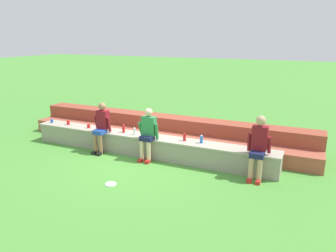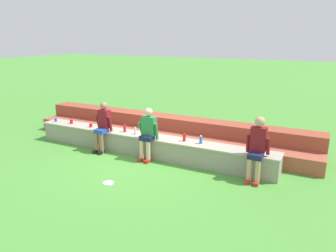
{
  "view_description": "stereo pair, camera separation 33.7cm",
  "coord_description": "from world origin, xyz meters",
  "px_view_note": "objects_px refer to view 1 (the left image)",
  "views": [
    {
      "loc": [
        4.02,
        -7.05,
        3.15
      ],
      "look_at": [
        0.67,
        0.27,
        0.9
      ],
      "focal_mm": 34.49,
      "sensor_mm": 36.0,
      "label": 1
    },
    {
      "loc": [
        4.33,
        -6.9,
        3.15
      ],
      "look_at": [
        0.67,
        0.27,
        0.9
      ],
      "focal_mm": 34.49,
      "sensor_mm": 36.0,
      "label": 2
    }
  ],
  "objects_px": {
    "water_bottle_mid_left": "(124,129)",
    "plastic_cup_middle": "(52,121)",
    "person_left_of_center": "(148,133)",
    "frisbee": "(111,184)",
    "water_bottle_near_left": "(201,139)",
    "plastic_cup_left_end": "(68,123)",
    "plastic_cup_right_end": "(89,126)",
    "water_bottle_mid_right": "(134,131)",
    "person_center": "(258,145)",
    "person_far_left": "(101,126)",
    "water_bottle_near_right": "(185,137)"
  },
  "relations": [
    {
      "from": "water_bottle_near_right",
      "to": "water_bottle_mid_right",
      "type": "relative_size",
      "value": 1.01
    },
    {
      "from": "water_bottle_mid_left",
      "to": "plastic_cup_right_end",
      "type": "bearing_deg",
      "value": -178.09
    },
    {
      "from": "plastic_cup_right_end",
      "to": "plastic_cup_middle",
      "type": "bearing_deg",
      "value": 179.38
    },
    {
      "from": "water_bottle_mid_right",
      "to": "water_bottle_mid_left",
      "type": "height_order",
      "value": "water_bottle_mid_left"
    },
    {
      "from": "water_bottle_near_left",
      "to": "plastic_cup_left_end",
      "type": "distance_m",
      "value": 4.25
    },
    {
      "from": "water_bottle_mid_left",
      "to": "person_center",
      "type": "bearing_deg",
      "value": -4.26
    },
    {
      "from": "water_bottle_near_left",
      "to": "water_bottle_mid_right",
      "type": "xyz_separation_m",
      "value": [
        -1.89,
        -0.08,
        -0.0
      ]
    },
    {
      "from": "water_bottle_near_left",
      "to": "plastic_cup_middle",
      "type": "height_order",
      "value": "water_bottle_near_left"
    },
    {
      "from": "plastic_cup_left_end",
      "to": "plastic_cup_right_end",
      "type": "height_order",
      "value": "plastic_cup_left_end"
    },
    {
      "from": "water_bottle_mid_right",
      "to": "frisbee",
      "type": "bearing_deg",
      "value": -75.6
    },
    {
      "from": "plastic_cup_middle",
      "to": "water_bottle_near_right",
      "type": "bearing_deg",
      "value": 0.48
    },
    {
      "from": "person_center",
      "to": "plastic_cup_right_end",
      "type": "xyz_separation_m",
      "value": [
        -4.9,
        0.24,
        -0.18
      ]
    },
    {
      "from": "person_far_left",
      "to": "frisbee",
      "type": "relative_size",
      "value": 5.59
    },
    {
      "from": "water_bottle_near_right",
      "to": "plastic_cup_right_end",
      "type": "height_order",
      "value": "water_bottle_near_right"
    },
    {
      "from": "frisbee",
      "to": "water_bottle_mid_left",
      "type": "bearing_deg",
      "value": 113.99
    },
    {
      "from": "person_center",
      "to": "person_left_of_center",
      "type": "bearing_deg",
      "value": -179.71
    },
    {
      "from": "person_left_of_center",
      "to": "plastic_cup_middle",
      "type": "height_order",
      "value": "person_left_of_center"
    },
    {
      "from": "person_left_of_center",
      "to": "frisbee",
      "type": "relative_size",
      "value": 5.5
    },
    {
      "from": "water_bottle_mid_left",
      "to": "plastic_cup_middle",
      "type": "xyz_separation_m",
      "value": [
        -2.6,
        -0.02,
        -0.06
      ]
    },
    {
      "from": "plastic_cup_right_end",
      "to": "person_left_of_center",
      "type": "bearing_deg",
      "value": -6.84
    },
    {
      "from": "plastic_cup_middle",
      "to": "frisbee",
      "type": "distance_m",
      "value": 4.01
    },
    {
      "from": "person_left_of_center",
      "to": "plastic_cup_middle",
      "type": "bearing_deg",
      "value": 175.66
    },
    {
      "from": "person_left_of_center",
      "to": "water_bottle_near_left",
      "type": "distance_m",
      "value": 1.39
    },
    {
      "from": "water_bottle_near_left",
      "to": "plastic_cup_left_end",
      "type": "bearing_deg",
      "value": -179.72
    },
    {
      "from": "water_bottle_near_left",
      "to": "plastic_cup_middle",
      "type": "xyz_separation_m",
      "value": [
        -4.87,
        -0.05,
        -0.04
      ]
    },
    {
      "from": "person_far_left",
      "to": "water_bottle_mid_right",
      "type": "bearing_deg",
      "value": 14.3
    },
    {
      "from": "person_left_of_center",
      "to": "person_center",
      "type": "height_order",
      "value": "person_center"
    },
    {
      "from": "frisbee",
      "to": "water_bottle_near_left",
      "type": "bearing_deg",
      "value": 54.6
    },
    {
      "from": "water_bottle_near_left",
      "to": "water_bottle_mid_right",
      "type": "relative_size",
      "value": 1.01
    },
    {
      "from": "water_bottle_near_right",
      "to": "water_bottle_mid_right",
      "type": "height_order",
      "value": "water_bottle_near_right"
    },
    {
      "from": "water_bottle_near_right",
      "to": "plastic_cup_left_end",
      "type": "bearing_deg",
      "value": -179.82
    },
    {
      "from": "water_bottle_mid_right",
      "to": "plastic_cup_middle",
      "type": "distance_m",
      "value": 2.98
    },
    {
      "from": "person_far_left",
      "to": "person_center",
      "type": "height_order",
      "value": "person_center"
    },
    {
      "from": "plastic_cup_middle",
      "to": "plastic_cup_left_end",
      "type": "relative_size",
      "value": 0.8
    },
    {
      "from": "water_bottle_near_right",
      "to": "plastic_cup_middle",
      "type": "height_order",
      "value": "water_bottle_near_right"
    },
    {
      "from": "water_bottle_mid_left",
      "to": "plastic_cup_right_end",
      "type": "relative_size",
      "value": 2.17
    },
    {
      "from": "plastic_cup_left_end",
      "to": "water_bottle_near_right",
      "type": "bearing_deg",
      "value": 0.18
    },
    {
      "from": "plastic_cup_right_end",
      "to": "person_center",
      "type": "bearing_deg",
      "value": -2.78
    },
    {
      "from": "water_bottle_near_right",
      "to": "water_bottle_mid_left",
      "type": "xyz_separation_m",
      "value": [
        -1.82,
        -0.01,
        0.01
      ]
    },
    {
      "from": "person_left_of_center",
      "to": "water_bottle_near_left",
      "type": "height_order",
      "value": "person_left_of_center"
    },
    {
      "from": "water_bottle_mid_right",
      "to": "plastic_cup_right_end",
      "type": "distance_m",
      "value": 1.56
    },
    {
      "from": "person_far_left",
      "to": "person_left_of_center",
      "type": "relative_size",
      "value": 1.02
    },
    {
      "from": "water_bottle_near_right",
      "to": "plastic_cup_right_end",
      "type": "xyz_separation_m",
      "value": [
        -3.0,
        -0.05,
        -0.04
      ]
    },
    {
      "from": "water_bottle_mid_right",
      "to": "plastic_cup_middle",
      "type": "xyz_separation_m",
      "value": [
        -2.98,
        0.03,
        -0.04
      ]
    },
    {
      "from": "person_left_of_center",
      "to": "person_center",
      "type": "distance_m",
      "value": 2.8
    },
    {
      "from": "water_bottle_mid_right",
      "to": "plastic_cup_right_end",
      "type": "bearing_deg",
      "value": 179.4
    },
    {
      "from": "person_far_left",
      "to": "plastic_cup_left_end",
      "type": "relative_size",
      "value": 10.95
    },
    {
      "from": "person_left_of_center",
      "to": "frisbee",
      "type": "bearing_deg",
      "value": -91.73
    },
    {
      "from": "water_bottle_near_right",
      "to": "person_center",
      "type": "bearing_deg",
      "value": -8.71
    },
    {
      "from": "person_center",
      "to": "plastic_cup_middle",
      "type": "distance_m",
      "value": 6.32
    }
  ]
}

